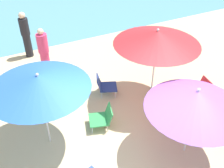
{
  "coord_description": "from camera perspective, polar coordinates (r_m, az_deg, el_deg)",
  "views": [
    {
      "loc": [
        -2.07,
        -3.24,
        4.78
      ],
      "look_at": [
        0.45,
        1.74,
        0.7
      ],
      "focal_mm": 42.38,
      "sensor_mm": 36.0,
      "label": 1
    }
  ],
  "objects": [
    {
      "name": "umbrella_purple",
      "position": [
        5.41,
        17.74,
        -3.23
      ],
      "size": [
        2.03,
        2.03,
        1.77
      ],
      "color": "silver",
      "rests_on": "ground_plane"
    },
    {
      "name": "person_c",
      "position": [
        8.2,
        -14.4,
        6.24
      ],
      "size": [
        0.32,
        0.32,
        1.67
      ],
      "rotation": [
        0.0,
        0.0,
        5.03
      ],
      "color": "#DB3866",
      "rests_on": "ground_plane"
    },
    {
      "name": "umbrella_red",
      "position": [
        6.7,
        9.73,
        9.88
      ],
      "size": [
        2.19,
        2.19,
        2.1
      ],
      "color": "silver",
      "rests_on": "ground_plane"
    },
    {
      "name": "person_b",
      "position": [
        9.63,
        -18.11,
        10.07
      ],
      "size": [
        0.31,
        0.31,
        1.62
      ],
      "rotation": [
        0.0,
        0.0,
        1.86
      ],
      "color": "black",
      "rests_on": "ground_plane"
    },
    {
      "name": "umbrella_blue",
      "position": [
        5.43,
        -15.56,
        0.43
      ],
      "size": [
        2.11,
        2.11,
        1.93
      ],
      "color": "silver",
      "rests_on": "ground_plane"
    },
    {
      "name": "beach_chair_c",
      "position": [
        7.51,
        -1.61,
        -0.25
      ],
      "size": [
        0.71,
        0.66,
        0.6
      ],
      "rotation": [
        0.0,
        0.0,
        -0.4
      ],
      "color": "navy",
      "rests_on": "ground_plane"
    },
    {
      "name": "person_d",
      "position": [
        7.12,
        -14.0,
        -2.45
      ],
      "size": [
        0.44,
        0.53,
        0.92
      ],
      "rotation": [
        0.0,
        0.0,
        2.06
      ],
      "color": "#389970",
      "rests_on": "ground_plane"
    },
    {
      "name": "ground_plane",
      "position": [
        6.13,
        3.73,
        -15.12
      ],
      "size": [
        40.0,
        40.0,
        0.0
      ],
      "primitive_type": "plane",
      "color": "#D3BC8C"
    },
    {
      "name": "beach_chair_e",
      "position": [
        6.54,
        -2.0,
        -7.17
      ],
      "size": [
        0.68,
        0.64,
        0.55
      ],
      "rotation": [
        0.0,
        0.0,
        2.84
      ],
      "color": "#33934C",
      "rests_on": "ground_plane"
    },
    {
      "name": "beach_chair_d",
      "position": [
        7.73,
        18.47,
        -1.09
      ],
      "size": [
        0.63,
        0.56,
        0.62
      ],
      "rotation": [
        0.0,
        0.0,
        2.97
      ],
      "color": "red",
      "rests_on": "ground_plane"
    }
  ]
}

